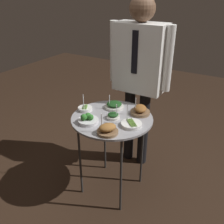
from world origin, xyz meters
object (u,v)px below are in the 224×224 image
(bowl_asparagus_back_left, at_px, (85,108))
(bowl_roast_front_center, at_px, (107,129))
(bowl_broccoli_near_rim, at_px, (88,120))
(waiter_figure, at_px, (139,67))
(bowl_spinach_front_right, at_px, (113,116))
(bowl_roast_center, at_px, (140,110))
(serving_cart, at_px, (112,123))
(bowl_asparagus_front_left, at_px, (131,124))
(bowl_spinach_mid_right, at_px, (114,105))

(bowl_asparagus_back_left, relative_size, bowl_roast_front_center, 1.02)
(bowl_broccoli_near_rim, xyz_separation_m, waiter_figure, (0.12, 0.69, 0.28))
(bowl_spinach_front_right, xyz_separation_m, bowl_roast_center, (0.16, 0.19, 0.01))
(serving_cart, height_order, bowl_asparagus_front_left, bowl_asparagus_front_left)
(bowl_spinach_front_right, relative_size, bowl_roast_front_center, 0.82)
(bowl_asparagus_back_left, xyz_separation_m, bowl_broccoli_near_rim, (0.15, -0.17, 0.01))
(bowl_spinach_front_right, bearing_deg, waiter_figure, 92.28)
(bowl_spinach_mid_right, bearing_deg, serving_cart, -65.67)
(bowl_spinach_front_right, height_order, bowl_roast_center, bowl_roast_center)
(serving_cart, distance_m, bowl_spinach_front_right, 0.08)
(bowl_asparagus_front_left, bearing_deg, bowl_asparagus_back_left, 175.71)
(bowl_broccoli_near_rim, bearing_deg, bowl_roast_center, 49.89)
(serving_cart, height_order, bowl_spinach_mid_right, bowl_spinach_mid_right)
(bowl_asparagus_back_left, height_order, bowl_roast_front_center, bowl_asparagus_back_left)
(bowl_spinach_front_right, xyz_separation_m, bowl_spinach_mid_right, (-0.09, 0.18, 0.00))
(bowl_roast_center, distance_m, waiter_figure, 0.47)
(bowl_spinach_front_right, distance_m, waiter_figure, 0.60)
(bowl_spinach_front_right, xyz_separation_m, bowl_roast_front_center, (0.08, -0.23, 0.01))
(bowl_spinach_front_right, relative_size, bowl_spinach_mid_right, 0.80)
(bowl_spinach_mid_right, distance_m, bowl_roast_center, 0.25)
(waiter_figure, bearing_deg, bowl_spinach_mid_right, -101.77)
(waiter_figure, bearing_deg, bowl_asparagus_front_left, -69.40)
(bowl_spinach_front_right, bearing_deg, bowl_broccoli_near_rim, -129.96)
(bowl_spinach_mid_right, relative_size, bowl_roast_front_center, 1.02)
(bowl_asparagus_front_left, relative_size, bowl_roast_front_center, 1.05)
(bowl_spinach_front_right, height_order, waiter_figure, waiter_figure)
(serving_cart, distance_m, bowl_broccoli_near_rim, 0.23)
(waiter_figure, bearing_deg, bowl_roast_center, -61.58)
(bowl_asparagus_front_left, xyz_separation_m, bowl_spinach_mid_right, (-0.28, 0.21, 0.01))
(bowl_roast_front_center, relative_size, waiter_figure, 0.10)
(bowl_broccoli_near_rim, bearing_deg, bowl_spinach_front_right, 50.04)
(bowl_asparagus_back_left, xyz_separation_m, bowl_asparagus_front_left, (0.48, -0.04, -0.00))
(bowl_broccoli_near_rim, distance_m, bowl_roast_front_center, 0.23)
(bowl_asparagus_back_left, distance_m, bowl_spinach_mid_right, 0.27)
(bowl_roast_center, bearing_deg, bowl_asparagus_front_left, -82.68)
(bowl_asparagus_front_left, relative_size, bowl_spinach_mid_right, 1.03)
(bowl_spinach_front_right, distance_m, bowl_asparagus_back_left, 0.29)
(bowl_roast_front_center, xyz_separation_m, bowl_roast_center, (0.08, 0.42, -0.00))
(bowl_spinach_front_right, relative_size, bowl_roast_center, 0.80)
(bowl_spinach_front_right, bearing_deg, bowl_asparagus_back_left, 179.60)
(serving_cart, distance_m, bowl_asparagus_front_left, 0.22)
(bowl_spinach_front_right, bearing_deg, bowl_asparagus_front_left, -10.25)
(bowl_spinach_mid_right, xyz_separation_m, waiter_figure, (0.07, 0.35, 0.28))
(serving_cart, height_order, bowl_broccoli_near_rim, bowl_broccoli_near_rim)
(bowl_asparagus_front_left, bearing_deg, serving_cart, 167.93)
(bowl_spinach_mid_right, bearing_deg, bowl_roast_front_center, -66.44)
(bowl_spinach_front_right, distance_m, bowl_roast_front_center, 0.24)
(bowl_roast_center, bearing_deg, bowl_spinach_mid_right, -177.24)
(bowl_asparagus_back_left, height_order, bowl_asparagus_front_left, bowl_asparagus_front_left)
(bowl_asparagus_front_left, height_order, bowl_spinach_mid_right, bowl_asparagus_front_left)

